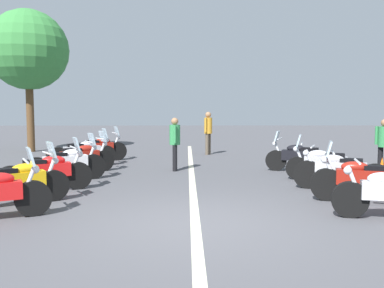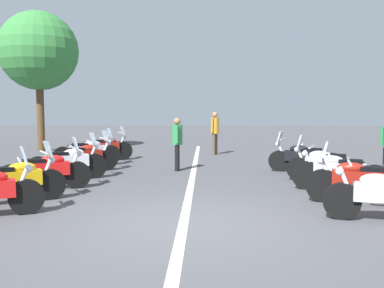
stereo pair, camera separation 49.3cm
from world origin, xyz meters
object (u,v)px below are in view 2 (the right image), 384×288
motorcycle_left_row_2 (46,170)px  motorcycle_left_row_5 (88,151)px  motorcycle_right_row_3 (325,164)px  motorcycle_right_row_4 (304,157)px  motorcycle_left_row_3 (68,162)px  motorcycle_right_row_1 (359,180)px  bystander_0 (177,140)px  motorcycle_left_row_4 (84,156)px  motorcycle_left_row_6 (105,148)px  motorcycle_left_row_1 (14,180)px  motorcycle_right_row_2 (339,172)px  roadside_tree_0 (39,51)px  bystander_1 (215,130)px

motorcycle_left_row_2 → motorcycle_left_row_5: (4.05, 0.19, 0.01)m
motorcycle_right_row_3 → motorcycle_right_row_4: size_ratio=0.97×
motorcycle_left_row_2 → motorcycle_left_row_3: 1.35m
motorcycle_right_row_1 → bystander_0: bearing=-32.3°
motorcycle_left_row_4 → motorcycle_left_row_6: 2.71m
motorcycle_left_row_5 → motorcycle_left_row_1: bearing=-115.3°
motorcycle_left_row_4 → motorcycle_right_row_4: size_ratio=0.90×
motorcycle_left_row_2 → motorcycle_right_row_1: bearing=-35.8°
motorcycle_left_row_4 → motorcycle_right_row_4: motorcycle_left_row_4 is taller
motorcycle_left_row_3 → motorcycle_left_row_1: bearing=-124.7°
motorcycle_left_row_1 → motorcycle_left_row_2: (1.31, -0.12, 0.00)m
motorcycle_left_row_2 → motorcycle_right_row_3: size_ratio=0.99×
motorcycle_left_row_2 → motorcycle_right_row_2: (0.03, -6.61, -0.00)m
motorcycle_left_row_1 → motorcycle_left_row_3: motorcycle_left_row_3 is taller
motorcycle_left_row_4 → roadside_tree_0: 8.10m
motorcycle_right_row_1 → bystander_0: (4.29, 3.83, 0.46)m
motorcycle_left_row_5 → motorcycle_right_row_2: size_ratio=1.02×
motorcycle_right_row_3 → motorcycle_left_row_4: bearing=6.1°
motorcycle_right_row_2 → motorcycle_right_row_3: size_ratio=1.02×
motorcycle_right_row_2 → roadside_tree_0: roadside_tree_0 is taller
motorcycle_right_row_4 → motorcycle_left_row_5: bearing=12.8°
motorcycle_left_row_5 → motorcycle_left_row_6: 1.41m
motorcycle_left_row_5 → roadside_tree_0: size_ratio=0.33×
motorcycle_left_row_6 → motorcycle_right_row_4: size_ratio=0.96×
motorcycle_right_row_1 → motorcycle_right_row_4: (4.01, 0.12, -0.01)m
motorcycle_left_row_1 → roadside_tree_0: size_ratio=0.29×
bystander_1 → roadside_tree_0: (1.26, 7.65, 3.33)m
motorcycle_left_row_4 → bystander_0: bystander_0 is taller
motorcycle_left_row_1 → motorcycle_left_row_6: motorcycle_left_row_6 is taller
motorcycle_left_row_2 → motorcycle_left_row_5: bearing=66.9°
motorcycle_left_row_1 → bystander_0: bystander_0 is taller
motorcycle_left_row_6 → motorcycle_right_row_2: (-5.41, -6.59, -0.01)m
motorcycle_right_row_2 → bystander_0: 4.94m
motorcycle_left_row_6 → roadside_tree_0: roadside_tree_0 is taller
motorcycle_right_row_2 → motorcycle_right_row_1: bearing=114.2°
motorcycle_right_row_3 → roadside_tree_0: 13.32m
motorcycle_left_row_1 → motorcycle_left_row_6: 6.75m
motorcycle_left_row_1 → motorcycle_right_row_1: 6.73m
motorcycle_left_row_5 → motorcycle_right_row_2: bearing=-56.7°
motorcycle_left_row_2 → bystander_0: 4.21m
motorcycle_left_row_1 → motorcycle_left_row_5: bearing=57.0°
bystander_1 → motorcycle_right_row_4: bearing=-31.7°
motorcycle_right_row_3 → bystander_1: 6.78m
roadside_tree_0 → motorcycle_right_row_2: bearing=-130.5°
motorcycle_left_row_5 → bystander_1: size_ratio=1.16×
motorcycle_left_row_2 → motorcycle_right_row_2: bearing=-25.5°
motorcycle_left_row_3 → motorcycle_right_row_3: 6.63m
motorcycle_left_row_3 → motorcycle_right_row_2: bearing=-42.2°
motorcycle_left_row_4 → motorcycle_left_row_2: bearing=-125.0°
motorcycle_right_row_2 → motorcycle_left_row_5: bearing=-6.8°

